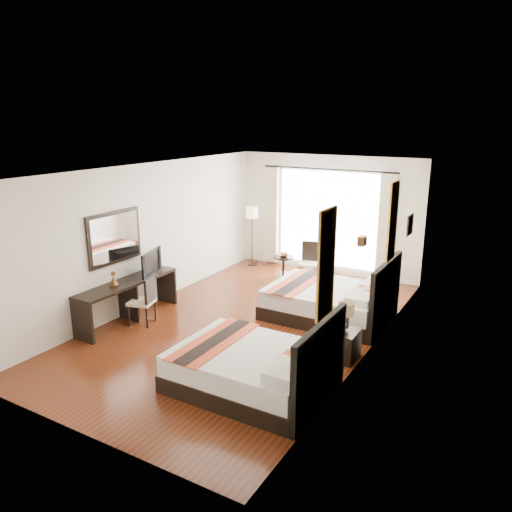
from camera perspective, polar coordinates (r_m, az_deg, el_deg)
The scene contains 29 objects.
floor at distance 9.16m, azimuth -1.13°, elevation -7.86°, with size 4.50×7.50×0.01m, color #3E180B.
ceiling at distance 8.44m, azimuth -1.24°, elevation 9.81°, with size 4.50×7.50×0.02m, color white.
wall_headboard at distance 7.81m, azimuth 13.05°, elevation -1.50°, with size 0.01×7.50×2.80m, color silver.
wall_desk at distance 10.01m, azimuth -12.25°, elevation 2.32°, with size 0.01×7.50×2.80m, color silver.
wall_window at distance 11.97m, azimuth 8.18°, elevation 4.68°, with size 4.50×0.01×2.80m, color silver.
wall_entry at distance 5.99m, azimuth -20.26°, elevation -7.45°, with size 4.50×0.01×2.80m, color silver.
window_glass at distance 11.98m, azimuth 8.14°, elevation 4.20°, with size 2.40×0.02×2.20m, color white.
sheer_curtain at distance 11.92m, azimuth 8.03°, elevation 4.15°, with size 2.30×0.02×2.10m, color white.
drape_left at distance 12.50m, azimuth 1.78°, elevation 4.73°, with size 0.35×0.14×2.35m, color #BAB390.
drape_right at distance 11.44m, azimuth 14.68°, elevation 3.19°, with size 0.35×0.14×2.35m, color #BAB390.
art_panel_near at distance 6.01m, azimuth 8.03°, elevation -0.93°, with size 0.03×0.50×1.35m, color #9C4216.
art_panel_far at distance 8.71m, azimuth 15.36°, elevation 3.85°, with size 0.03×0.50×1.35m, color #9C4216.
wall_sconce at distance 7.35m, azimuth 12.03°, elevation 1.70°, with size 0.10×0.14×0.14m, color #472D19.
mirror_frame at distance 9.33m, azimuth -15.87°, elevation 2.06°, with size 0.04×1.25×0.95m, color black.
mirror_glass at distance 9.32m, azimuth -15.76°, elevation 2.04°, with size 0.01×1.12×0.82m, color white.
bed_near at distance 7.04m, azimuth -0.07°, elevation -12.67°, with size 2.11×1.65×1.19m.
bed_far at distance 9.46m, azimuth 8.64°, elevation -5.12°, with size 2.20×1.72×1.24m.
nightstand at distance 7.98m, azimuth 10.06°, elevation -9.97°, with size 0.39×0.49×0.47m, color black.
table_lamp at distance 7.81m, azimuth 10.27°, elevation -6.20°, with size 0.26×0.26×0.41m.
vase at distance 7.66m, azimuth 9.86°, elevation -8.31°, with size 0.13×0.13×0.13m, color black.
console_desk at distance 9.51m, azimuth -14.37°, elevation -4.97°, with size 0.50×2.20×0.76m, color black.
television at distance 9.68m, azimuth -12.28°, elevation -0.68°, with size 0.80×0.10×0.46m, color black.
bronze_figurine at distance 9.14m, azimuth -15.97°, elevation -2.64°, with size 0.16×0.16×0.24m, color #472D19, non-canonical shape.
desk_chair at distance 9.32m, azimuth -12.79°, elevation -5.98°, with size 0.52×0.52×0.90m.
floor_lamp at distance 12.42m, azimuth -0.45°, elevation 4.53°, with size 0.30×0.30×1.49m.
side_table at distance 11.57m, azimuth 3.13°, elevation -1.34°, with size 0.47×0.47×0.54m, color black.
fruit_bowl at distance 11.44m, azimuth 3.20°, elevation 0.01°, with size 0.22×0.22×0.05m, color #4C371B.
window_chair at distance 11.49m, azimuth 6.01°, elevation -1.52°, with size 0.50×0.50×0.89m.
jute_rug at distance 11.42m, azimuth 6.32°, elevation -3.04°, with size 1.39×0.94×0.01m, color tan.
Camera 1 is at (4.36, -7.17, 3.65)m, focal length 35.00 mm.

